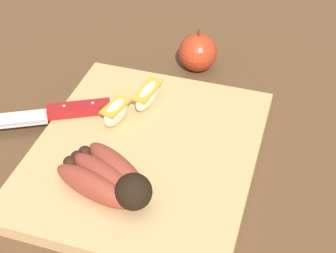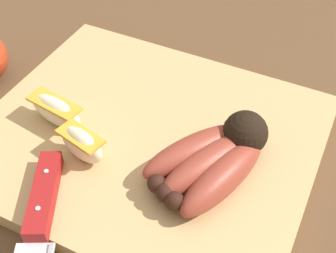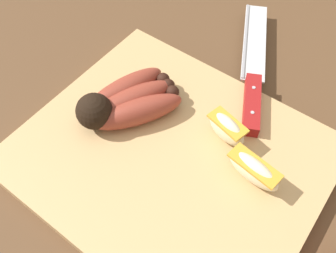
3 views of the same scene
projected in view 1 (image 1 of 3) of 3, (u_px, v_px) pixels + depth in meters
ground_plane at (150, 159)px, 0.76m from camera, size 6.00×6.00×0.00m
cutting_board at (144, 155)px, 0.76m from camera, size 0.38×0.32×0.02m
banana_bunch at (110, 179)px, 0.68m from camera, size 0.12×0.15×0.05m
chefs_knife at (48, 114)px, 0.80m from camera, size 0.15×0.26×0.02m
apple_wedge_near at (116, 112)px, 0.78m from camera, size 0.06×0.04×0.04m
apple_wedge_middle at (148, 95)px, 0.82m from camera, size 0.07×0.03×0.04m
whole_apple at (198, 52)px, 0.92m from camera, size 0.07×0.07×0.08m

